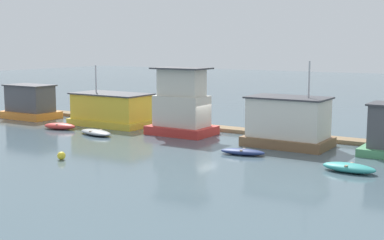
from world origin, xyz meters
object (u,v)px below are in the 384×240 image
Objects in this scene: dinghy_grey at (96,132)px; dinghy_navy at (243,152)px; houseboat_brown at (288,123)px; dinghy_red at (60,126)px; houseboat_red at (182,107)px; houseboat_yellow at (112,110)px; houseboat_orange at (30,103)px; dinghy_teal at (349,168)px; buoy_yellow at (61,156)px; mooring_post_near_right at (274,125)px.

dinghy_navy is (13.49, -0.56, -0.01)m from dinghy_grey.
dinghy_red is (-19.42, -3.37, -1.42)m from houseboat_brown.
dinghy_navy is at bearing -2.36° from dinghy_grey.
houseboat_brown reaches higher than houseboat_red.
dinghy_navy is at bearing -18.35° from houseboat_yellow.
houseboat_orange is 1.73× the size of dinghy_navy.
dinghy_teal is (33.04, -5.49, -1.25)m from houseboat_orange.
houseboat_orange is 9.86m from houseboat_yellow.
houseboat_yellow is 14.59m from buoy_yellow.
dinghy_teal is at bearing 21.82° from buoy_yellow.
mooring_post_near_right is at bearing 6.58° from houseboat_yellow.
mooring_post_near_right is (24.84, 2.50, -0.50)m from houseboat_orange.
houseboat_red is at bearing 179.14° from houseboat_brown.
houseboat_orange is 1.01× the size of houseboat_red.
dinghy_teal is 5.96× the size of buoy_yellow.
houseboat_yellow is 17.24m from houseboat_brown.
dinghy_red is at bearing -170.15° from houseboat_brown.
houseboat_red is 7.50m from mooring_post_near_right.
mooring_post_near_right reaches higher than buoy_yellow.
dinghy_navy is 6.01× the size of buoy_yellow.
dinghy_red is at bearing 175.34° from dinghy_teal.
houseboat_yellow is 2.32× the size of dinghy_red.
houseboat_orange is 0.89× the size of houseboat_brown.
houseboat_orange is at bearing 155.83° from dinghy_red.
houseboat_orange reaches higher than buoy_yellow.
dinghy_teal is at bearing -20.16° from houseboat_red.
mooring_post_near_right is at bearing 97.25° from dinghy_navy.
dinghy_grey is at bearing -144.30° from houseboat_red.
dinghy_teal is 1.54× the size of mooring_post_near_right.
houseboat_brown is 1.65× the size of dinghy_grey.
buoy_yellow is at bearing -158.18° from dinghy_teal.
houseboat_yellow reaches higher than dinghy_navy.
dinghy_teal is (7.31, -0.99, 0.05)m from dinghy_navy.
mooring_post_near_right is 16.63m from buoy_yellow.
mooring_post_near_right reaches higher than dinghy_red.
buoy_yellow is at bearing -119.09° from mooring_post_near_right.
dinghy_grey is (4.61, -0.52, -0.06)m from dinghy_red.
houseboat_red is 10.31× the size of buoy_yellow.
dinghy_teal is (23.22, -6.27, -1.14)m from houseboat_yellow.
houseboat_red reaches higher than dinghy_navy.
buoy_yellow reaches higher than dinghy_grey.
houseboat_brown is at bearing -2.74° from houseboat_yellow.
houseboat_orange is at bearing 179.89° from houseboat_brown.
houseboat_yellow is at bearing 4.49° from houseboat_orange.
houseboat_red is 9.35m from dinghy_navy.
dinghy_red is 12.54m from buoy_yellow.
dinghy_grey is 13.50m from dinghy_navy.
houseboat_red is 0.88× the size of houseboat_brown.
dinghy_navy is at bearing 39.96° from buoy_yellow.
mooring_post_near_right is at bearing 27.10° from dinghy_grey.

